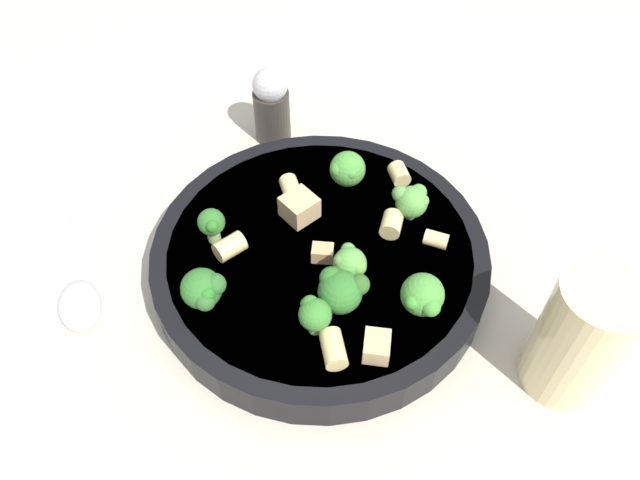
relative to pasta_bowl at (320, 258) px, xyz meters
The scene contains 22 objects.
ground_plane 0.02m from the pasta_bowl, ahead, with size 2.00×2.00×0.00m, color #BCB29E.
pasta_bowl is the anchor object (origin of this frame).
broccoli_floret_0 0.09m from the pasta_bowl, 39.43° to the left, with size 0.03×0.03×0.03m.
broccoli_floret_1 0.09m from the pasta_bowl, 157.13° to the left, with size 0.03×0.03×0.03m.
broccoli_floret_2 0.10m from the pasta_bowl, 52.78° to the right, with size 0.02×0.02×0.03m.
broccoli_floret_3 0.07m from the pasta_bowl, 57.40° to the left, with size 0.04×0.04×0.04m.
broccoli_floret_4 0.09m from the pasta_bowl, 156.08° to the right, with size 0.03×0.03×0.04m.
broccoli_floret_5 0.11m from the pasta_bowl, 14.60° to the right, with size 0.03×0.04×0.04m.
broccoli_floret_6 0.05m from the pasta_bowl, 78.19° to the left, with size 0.03×0.03×0.03m.
broccoli_floret_7 0.11m from the pasta_bowl, 93.22° to the left, with size 0.04×0.04×0.04m.
rigatoni_0 0.07m from the pasta_bowl, 149.03° to the left, with size 0.02×0.02×0.02m, color #E0C67F.
rigatoni_1 0.10m from the pasta_bowl, 134.20° to the left, with size 0.01×0.01×0.02m, color #E0C67F.
rigatoni_2 0.11m from the pasta_bowl, behind, with size 0.02×0.02×0.02m, color #E0C67F.
rigatoni_3 0.07m from the pasta_bowl, 114.76° to the right, with size 0.02×0.02×0.02m, color #E0C67F.
rigatoni_4 0.11m from the pasta_bowl, 47.75° to the left, with size 0.02×0.02×0.03m, color #E0C67F.
rigatoni_5 0.08m from the pasta_bowl, 42.88° to the right, with size 0.02×0.02×0.03m, color #E0C67F.
chicken_chunk_0 0.05m from the pasta_bowl, 111.51° to the right, with size 0.03×0.03×0.02m, color tan.
chicken_chunk_1 0.02m from the pasta_bowl, 53.03° to the left, with size 0.02×0.01×0.01m, color tan.
chicken_chunk_2 0.11m from the pasta_bowl, 64.82° to the left, with size 0.02×0.02×0.02m, color tan.
drinking_glass 0.22m from the pasta_bowl, 103.63° to the left, with size 0.06×0.06×0.12m.
pepper_shaker 0.19m from the pasta_bowl, 122.37° to the right, with size 0.04×0.04×0.09m.
spoon 0.22m from the pasta_bowl, 42.66° to the right, with size 0.10×0.17×0.01m.
Camera 1 is at (0.25, 0.23, 0.45)m, focal length 35.00 mm.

